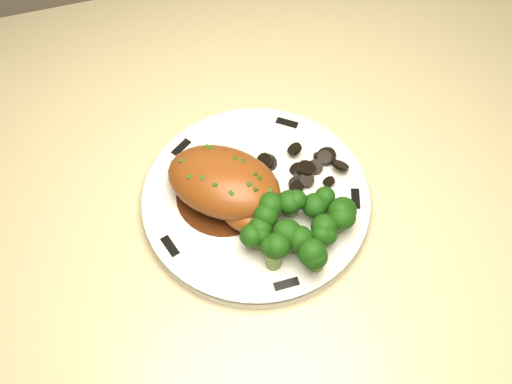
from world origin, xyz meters
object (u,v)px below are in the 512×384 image
object	(u,v)px
plate	(256,201)
chicken_breast	(226,186)
broccoli_florets	(298,227)
counter	(317,278)

from	to	relation	value
plate	chicken_breast	world-z (taller)	chicken_breast
chicken_breast	plate	bearing A→B (deg)	25.79
plate	chicken_breast	distance (m)	0.05
chicken_breast	broccoli_florets	distance (m)	0.09
counter	chicken_breast	world-z (taller)	counter
plate	broccoli_florets	bearing A→B (deg)	-65.97
plate	counter	bearing A→B (deg)	31.38
counter	plate	world-z (taller)	counter
plate	chicken_breast	bearing A→B (deg)	166.45
chicken_breast	broccoli_florets	xyz separation A→B (m)	(0.06, -0.07, -0.00)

